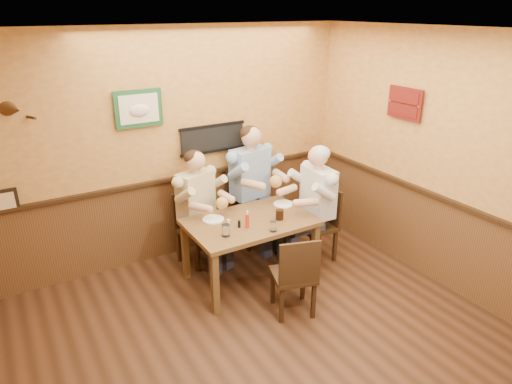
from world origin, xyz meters
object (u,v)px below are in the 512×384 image
chair_back_right (250,207)px  diner_white_elder (317,210)px  diner_blue_polo (250,192)px  cola_tumbler (280,215)px  pepper_shaker (239,224)px  salt_shaker (229,223)px  dining_table (250,228)px  diner_tan_shirt (197,214)px  chair_near_side (293,273)px  water_glass_left (226,230)px  chair_right_end (316,225)px  water_glass_mid (273,226)px  chair_back_left (197,228)px  hot_sauce_bottle (247,220)px

chair_back_right → diner_white_elder: 0.95m
diner_blue_polo → cola_tumbler: size_ratio=12.31×
pepper_shaker → salt_shaker: bearing=134.3°
dining_table → diner_tan_shirt: bearing=117.8°
chair_near_side → water_glass_left: bearing=-32.4°
chair_right_end → pepper_shaker: chair_right_end is taller
chair_near_side → pepper_shaker: chair_near_side is taller
diner_tan_shirt → water_glass_mid: 1.13m
diner_tan_shirt → salt_shaker: size_ratio=16.55×
chair_back_right → chair_right_end: size_ratio=1.09×
diner_white_elder → water_glass_mid: 0.94m
chair_back_left → cola_tumbler: bearing=-70.5°
diner_blue_polo → pepper_shaker: 1.10m
diner_blue_polo → diner_white_elder: diner_blue_polo is taller
chair_right_end → dining_table: bearing=-87.1°
diner_blue_polo → hot_sauce_bottle: 1.09m
cola_tumbler → chair_back_left: bearing=128.5°
chair_back_right → diner_blue_polo: size_ratio=0.70×
dining_table → pepper_shaker: (-0.19, -0.09, 0.13)m
diner_tan_shirt → water_glass_mid: (0.44, -1.03, 0.16)m
chair_back_left → chair_right_end: bearing=-47.0°
diner_white_elder → diner_tan_shirt: bearing=-114.2°
chair_near_side → diner_white_elder: diner_white_elder is taller
water_glass_mid → hot_sauce_bottle: 0.29m
diner_tan_shirt → salt_shaker: 0.70m
chair_back_right → dining_table: bearing=-129.8°
water_glass_mid → diner_tan_shirt: bearing=112.9°
chair_back_right → water_glass_mid: 1.24m
dining_table → hot_sauce_bottle: bearing=-129.1°
water_glass_left → pepper_shaker: bearing=25.9°
chair_back_left → water_glass_mid: bearing=-86.1°
cola_tumbler → salt_shaker: bearing=166.1°
water_glass_left → chair_near_side: bearing=-50.1°
dining_table → salt_shaker: salt_shaker is taller
chair_near_side → hot_sauce_bottle: bearing=-56.2°
chair_back_left → pepper_shaker: 0.86m
diner_blue_polo → salt_shaker: bearing=-142.2°
diner_tan_shirt → diner_blue_polo: bearing=-11.0°
chair_back_left → diner_blue_polo: bearing=-11.0°
dining_table → diner_blue_polo: size_ratio=0.97×
chair_back_left → diner_white_elder: diner_white_elder is taller
dining_table → hot_sauce_bottle: size_ratio=7.95×
pepper_shaker → dining_table: bearing=26.5°
dining_table → chair_right_end: chair_right_end is taller
chair_back_right → pepper_shaker: 1.13m
diner_blue_polo → chair_near_side: bearing=-113.7°
chair_back_right → water_glass_left: size_ratio=7.70×
diner_tan_shirt → water_glass_mid: bearing=-86.1°
chair_back_right → water_glass_left: bearing=-140.7°
chair_back_right → water_glass_mid: chair_back_right is taller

